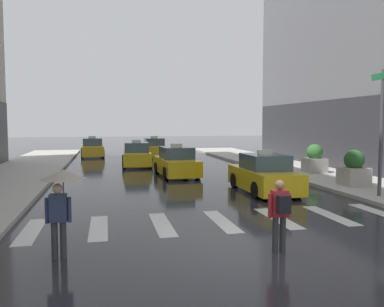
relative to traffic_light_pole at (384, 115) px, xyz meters
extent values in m
plane|color=#26262B|center=(-6.96, -4.97, -3.26)|extent=(160.00, 160.00, 0.00)
cube|color=silver|center=(-12.36, -1.97, -3.25)|extent=(0.50, 2.80, 0.01)
cube|color=silver|center=(-10.56, -1.97, -3.25)|extent=(0.50, 2.80, 0.01)
cube|color=silver|center=(-8.76, -1.97, -3.25)|extent=(0.50, 2.80, 0.01)
cube|color=silver|center=(-6.96, -1.97, -3.25)|extent=(0.50, 2.80, 0.01)
cube|color=silver|center=(-5.16, -1.97, -3.25)|extent=(0.50, 2.80, 0.01)
cube|color=silver|center=(-3.36, -1.97, -3.25)|extent=(0.50, 2.80, 0.01)
cube|color=silver|center=(-1.56, -1.97, -3.25)|extent=(0.50, 2.80, 0.01)
cube|color=#2D2D33|center=(3.49, 4.90, -1.06)|extent=(0.10, 31.36, 4.40)
cylinder|color=#47474C|center=(-0.10, 0.00, -0.71)|extent=(0.14, 0.14, 4.80)
cube|color=#196638|center=(-0.15, 0.18, 1.44)|extent=(0.04, 0.84, 0.24)
cube|color=yellow|center=(-3.77, 2.58, -2.70)|extent=(1.83, 4.51, 0.84)
cube|color=#384C5B|center=(-3.77, 2.48, -1.96)|extent=(1.62, 2.11, 0.64)
cube|color=silver|center=(-3.77, 2.48, -1.55)|extent=(0.60, 0.24, 0.18)
cylinder|color=black|center=(-4.61, 3.93, -2.93)|extent=(0.22, 0.66, 0.66)
cylinder|color=black|center=(-2.90, 3.92, -2.93)|extent=(0.22, 0.66, 0.66)
cylinder|color=black|center=(-4.63, 1.23, -2.93)|extent=(0.22, 0.66, 0.66)
cylinder|color=black|center=(-2.92, 1.22, -2.93)|extent=(0.22, 0.66, 0.66)
cube|color=#F2EAB2|center=(-4.38, 4.85, -2.65)|extent=(0.20, 0.04, 0.14)
cube|color=#F2EAB2|center=(-3.12, 4.84, -2.65)|extent=(0.20, 0.04, 0.14)
cube|color=yellow|center=(-6.52, 8.52, -2.70)|extent=(2.01, 4.58, 0.84)
cube|color=#384C5B|center=(-6.52, 8.42, -1.96)|extent=(1.70, 2.17, 0.64)
cube|color=silver|center=(-6.52, 8.42, -1.55)|extent=(0.61, 0.27, 0.18)
cylinder|color=black|center=(-7.44, 9.82, -2.93)|extent=(0.25, 0.67, 0.66)
cylinder|color=black|center=(-5.73, 9.90, -2.93)|extent=(0.25, 0.67, 0.66)
cylinder|color=black|center=(-7.31, 7.13, -2.93)|extent=(0.25, 0.67, 0.66)
cylinder|color=black|center=(-5.60, 7.21, -2.93)|extent=(0.25, 0.67, 0.66)
cube|color=#F2EAB2|center=(-7.26, 10.75, -2.65)|extent=(0.20, 0.05, 0.14)
cube|color=#F2EAB2|center=(-6.00, 10.81, -2.65)|extent=(0.20, 0.05, 0.14)
cube|color=yellow|center=(-8.30, 14.17, -2.70)|extent=(1.96, 4.56, 0.84)
cube|color=#384C5B|center=(-8.30, 14.07, -1.96)|extent=(1.67, 2.16, 0.64)
cube|color=silver|center=(-8.30, 14.07, -1.55)|extent=(0.61, 0.26, 0.18)
cylinder|color=black|center=(-9.11, 15.55, -2.93)|extent=(0.24, 0.67, 0.66)
cylinder|color=black|center=(-7.40, 15.49, -2.93)|extent=(0.24, 0.67, 0.66)
cylinder|color=black|center=(-9.20, 12.85, -2.93)|extent=(0.24, 0.67, 0.66)
cylinder|color=black|center=(-7.49, 12.79, -2.93)|extent=(0.24, 0.67, 0.66)
cube|color=#F2EAB2|center=(-8.85, 16.46, -2.65)|extent=(0.20, 0.05, 0.14)
cube|color=#F2EAB2|center=(-7.59, 16.42, -2.65)|extent=(0.20, 0.05, 0.14)
cube|color=gold|center=(-6.21, 21.70, -2.70)|extent=(1.81, 4.50, 0.84)
cube|color=#384C5B|center=(-6.21, 21.60, -1.96)|extent=(1.61, 2.10, 0.64)
cube|color=silver|center=(-6.21, 21.60, -1.55)|extent=(0.60, 0.24, 0.18)
cylinder|color=black|center=(-7.07, 23.05, -2.93)|extent=(0.22, 0.66, 0.66)
cylinder|color=black|center=(-5.36, 23.05, -2.93)|extent=(0.22, 0.66, 0.66)
cylinder|color=black|center=(-7.06, 20.35, -2.93)|extent=(0.22, 0.66, 0.66)
cylinder|color=black|center=(-5.35, 20.35, -2.93)|extent=(0.22, 0.66, 0.66)
cube|color=#F2EAB2|center=(-6.84, 23.97, -2.65)|extent=(0.20, 0.04, 0.14)
cube|color=#F2EAB2|center=(-5.58, 23.97, -2.65)|extent=(0.20, 0.04, 0.14)
cube|color=gold|center=(-11.49, 22.68, -2.70)|extent=(2.05, 4.59, 0.84)
cube|color=#384C5B|center=(-11.49, 22.58, -1.96)|extent=(1.71, 2.19, 0.64)
cube|color=silver|center=(-11.49, 22.58, -1.55)|extent=(0.61, 0.27, 0.18)
cylinder|color=black|center=(-12.42, 23.98, -2.93)|extent=(0.26, 0.67, 0.66)
cylinder|color=black|center=(-10.72, 24.08, -2.93)|extent=(0.26, 0.67, 0.66)
cylinder|color=black|center=(-12.27, 21.29, -2.93)|extent=(0.26, 0.67, 0.66)
cylinder|color=black|center=(-10.57, 21.38, -2.93)|extent=(0.26, 0.67, 0.66)
cube|color=#F2EAB2|center=(-12.25, 24.91, -2.65)|extent=(0.20, 0.05, 0.14)
cube|color=#F2EAB2|center=(-10.99, 24.98, -2.65)|extent=(0.20, 0.05, 0.14)
cylinder|color=#333338|center=(-11.44, -4.45, -2.85)|extent=(0.14, 0.14, 0.82)
cylinder|color=#333338|center=(-11.26, -4.45, -2.85)|extent=(0.14, 0.14, 0.82)
cube|color=#2D3856|center=(-11.35, -4.45, -2.14)|extent=(0.36, 0.24, 0.60)
sphere|color=beige|center=(-11.35, -4.45, -1.72)|extent=(0.22, 0.22, 0.22)
cylinder|color=#2D3856|center=(-11.58, -4.45, -2.19)|extent=(0.09, 0.09, 0.55)
cylinder|color=#2D3856|center=(-11.12, -4.45, -2.19)|extent=(0.09, 0.09, 0.55)
cylinder|color=#4C4C4C|center=(-11.23, -4.45, -1.84)|extent=(0.02, 0.02, 1.00)
cone|color=gray|center=(-11.23, -4.45, -1.42)|extent=(0.96, 0.96, 0.20)
cylinder|color=#333338|center=(-6.58, -5.01, -2.85)|extent=(0.14, 0.14, 0.82)
cylinder|color=#333338|center=(-6.40, -5.01, -2.85)|extent=(0.14, 0.14, 0.82)
cube|color=maroon|center=(-6.49, -5.01, -2.14)|extent=(0.36, 0.24, 0.60)
sphere|color=#9E7051|center=(-6.49, -5.01, -1.72)|extent=(0.22, 0.22, 0.22)
cylinder|color=maroon|center=(-6.72, -5.01, -2.19)|extent=(0.09, 0.09, 0.55)
cylinder|color=maroon|center=(-6.26, -5.01, -2.19)|extent=(0.09, 0.09, 0.55)
cube|color=black|center=(-6.49, -5.23, -2.12)|extent=(0.28, 0.18, 0.40)
cube|color=#A8A399|center=(0.52, 2.56, -2.71)|extent=(1.10, 1.10, 0.80)
sphere|color=#285628|center=(0.52, 2.56, -1.96)|extent=(0.90, 0.90, 0.90)
cube|color=#A8A399|center=(1.19, 7.24, -2.71)|extent=(1.10, 1.10, 0.80)
sphere|color=#33662D|center=(1.19, 7.24, -1.96)|extent=(0.90, 0.90, 0.90)
camera|label=1|loc=(-10.32, -13.39, -0.32)|focal=37.61mm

